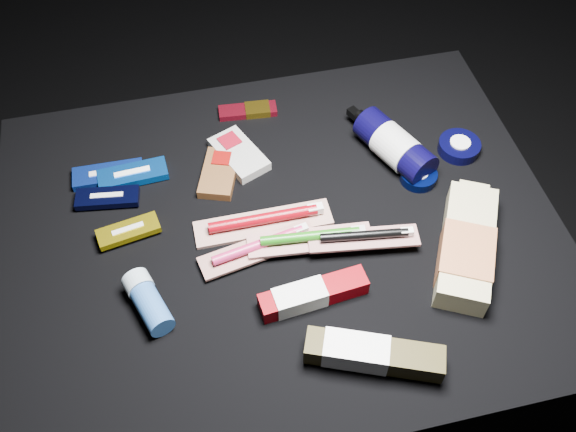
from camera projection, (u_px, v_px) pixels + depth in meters
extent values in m
plane|color=black|center=(283.00, 333.00, 1.44)|extent=(3.00, 3.00, 0.00)
cube|color=black|center=(282.00, 287.00, 1.29)|extent=(0.98, 0.78, 0.40)
cube|color=#1336AF|center=(108.00, 175.00, 1.19)|extent=(0.13, 0.05, 0.02)
cube|color=#BAB9B5|center=(108.00, 174.00, 1.19)|extent=(0.07, 0.01, 0.02)
cube|color=blue|center=(133.00, 175.00, 1.19)|extent=(0.13, 0.06, 0.01)
cube|color=white|center=(133.00, 174.00, 1.19)|extent=(0.07, 0.02, 0.02)
cube|color=black|center=(108.00, 198.00, 1.15)|extent=(0.12, 0.06, 0.01)
cube|color=#BCBBB7|center=(107.00, 197.00, 1.15)|extent=(0.06, 0.02, 0.01)
cube|color=#B6A10F|center=(128.00, 231.00, 1.11)|extent=(0.11, 0.06, 0.01)
cube|color=#BABBB6|center=(128.00, 231.00, 1.11)|extent=(0.06, 0.02, 0.01)
cube|color=brown|center=(219.00, 173.00, 1.19)|extent=(0.10, 0.13, 0.02)
cube|color=#6B0806|center=(222.00, 161.00, 1.21)|extent=(0.04, 0.04, 0.02)
cube|color=#A5A59F|center=(239.00, 154.00, 1.22)|extent=(0.11, 0.14, 0.02)
cube|color=maroon|center=(230.00, 144.00, 1.23)|extent=(0.05, 0.05, 0.02)
cube|color=maroon|center=(248.00, 111.00, 1.30)|extent=(0.12, 0.05, 0.01)
cube|color=olive|center=(257.00, 110.00, 1.30)|extent=(0.05, 0.04, 0.01)
cylinder|color=black|center=(395.00, 146.00, 1.20)|extent=(0.13, 0.18, 0.07)
cylinder|color=beige|center=(396.00, 147.00, 1.20)|extent=(0.09, 0.09, 0.07)
cylinder|color=black|center=(362.00, 118.00, 1.25)|extent=(0.03, 0.03, 0.02)
cube|color=black|center=(355.00, 114.00, 1.26)|extent=(0.03, 0.03, 0.01)
cylinder|color=black|center=(459.00, 147.00, 1.23)|extent=(0.08, 0.08, 0.02)
cylinder|color=white|center=(459.00, 146.00, 1.23)|extent=(0.04, 0.04, 0.02)
cylinder|color=black|center=(418.00, 176.00, 1.19)|extent=(0.07, 0.07, 0.02)
cylinder|color=white|center=(419.00, 176.00, 1.19)|extent=(0.03, 0.03, 0.02)
cube|color=#C5BA87|center=(466.00, 246.00, 1.07)|extent=(0.18, 0.25, 0.05)
cube|color=#AC643C|center=(465.00, 258.00, 1.06)|extent=(0.13, 0.14, 0.05)
cube|color=#C5BA87|center=(472.00, 194.00, 1.14)|extent=(0.06, 0.05, 0.03)
cylinder|color=#2A5799|center=(152.00, 309.00, 1.01)|extent=(0.07, 0.09, 0.04)
cylinder|color=#94A8B4|center=(138.00, 284.00, 1.03)|extent=(0.05, 0.04, 0.05)
cube|color=silver|center=(263.00, 223.00, 1.13)|extent=(0.24, 0.06, 0.01)
cylinder|color=maroon|center=(263.00, 219.00, 1.12)|extent=(0.19, 0.02, 0.02)
cube|color=white|center=(315.00, 209.00, 1.13)|extent=(0.03, 0.02, 0.01)
cube|color=#BDB4B1|center=(258.00, 249.00, 1.09)|extent=(0.21, 0.09, 0.01)
cylinder|color=#AA1E50|center=(258.00, 245.00, 1.08)|extent=(0.16, 0.05, 0.02)
cube|color=silver|center=(301.00, 229.00, 1.10)|extent=(0.03, 0.02, 0.01)
cube|color=beige|center=(310.00, 240.00, 1.09)|extent=(0.22, 0.07, 0.01)
cylinder|color=#17660D|center=(310.00, 236.00, 1.08)|extent=(0.17, 0.03, 0.02)
cube|color=beige|center=(358.00, 231.00, 1.09)|extent=(0.03, 0.02, 0.01)
cube|color=#BAB2AE|center=(364.00, 239.00, 1.08)|extent=(0.19, 0.07, 0.01)
cylinder|color=black|center=(364.00, 235.00, 1.08)|extent=(0.15, 0.04, 0.01)
cube|color=white|center=(407.00, 232.00, 1.08)|extent=(0.02, 0.02, 0.01)
cube|color=#7B0006|center=(313.00, 294.00, 1.03)|extent=(0.18, 0.06, 0.03)
cube|color=silver|center=(300.00, 298.00, 1.02)|extent=(0.09, 0.05, 0.03)
cube|color=#312A0E|center=(374.00, 354.00, 0.96)|extent=(0.21, 0.12, 0.04)
cube|color=white|center=(356.00, 351.00, 0.96)|extent=(0.11, 0.08, 0.04)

